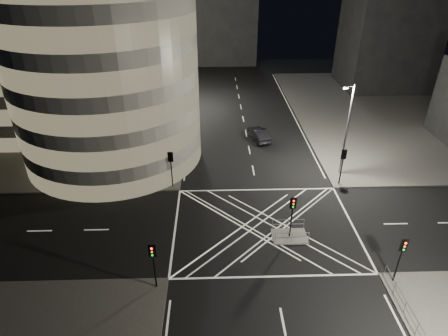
{
  "coord_description": "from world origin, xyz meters",
  "views": [
    {
      "loc": [
        -4.45,
        -26.35,
        21.44
      ],
      "look_at": [
        -3.46,
        5.45,
        3.0
      ],
      "focal_mm": 30.0,
      "sensor_mm": 36.0,
      "label": 1
    }
  ],
  "objects_px": {
    "traffic_signal_fr": "(343,160)",
    "street_lamp_right_far": "(347,128)",
    "traffic_signal_nl": "(153,258)",
    "street_lamp_left_near": "(168,119)",
    "sedan": "(259,134)",
    "traffic_signal_island": "(292,210)",
    "traffic_signal_fl": "(171,163)",
    "street_lamp_left_far": "(180,73)",
    "traffic_signal_nr": "(402,253)",
    "central_island": "(289,236)"
  },
  "relations": [
    {
      "from": "traffic_signal_fr",
      "to": "street_lamp_right_far",
      "type": "xyz_separation_m",
      "value": [
        0.64,
        2.2,
        2.63
      ]
    },
    {
      "from": "traffic_signal_nl",
      "to": "street_lamp_left_near",
      "type": "xyz_separation_m",
      "value": [
        -0.64,
        18.8,
        2.63
      ]
    },
    {
      "from": "traffic_signal_nl",
      "to": "sedan",
      "type": "xyz_separation_m",
      "value": [
        10.3,
        24.72,
        -2.12
      ]
    },
    {
      "from": "traffic_signal_fr",
      "to": "traffic_signal_island",
      "type": "relative_size",
      "value": 1.0
    },
    {
      "from": "traffic_signal_nl",
      "to": "traffic_signal_fl",
      "type": "bearing_deg",
      "value": 90.0
    },
    {
      "from": "traffic_signal_fl",
      "to": "street_lamp_left_far",
      "type": "height_order",
      "value": "street_lamp_left_far"
    },
    {
      "from": "street_lamp_left_far",
      "to": "street_lamp_right_far",
      "type": "distance_m",
      "value": 28.23
    },
    {
      "from": "street_lamp_right_far",
      "to": "street_lamp_left_near",
      "type": "bearing_deg",
      "value": 170.97
    },
    {
      "from": "traffic_signal_nl",
      "to": "street_lamp_right_far",
      "type": "bearing_deg",
      "value": 40.91
    },
    {
      "from": "traffic_signal_nr",
      "to": "traffic_signal_nl",
      "type": "bearing_deg",
      "value": 180.0
    },
    {
      "from": "sedan",
      "to": "traffic_signal_fr",
      "type": "bearing_deg",
      "value": 109.08
    },
    {
      "from": "traffic_signal_fl",
      "to": "street_lamp_left_near",
      "type": "height_order",
      "value": "street_lamp_left_near"
    },
    {
      "from": "traffic_signal_fl",
      "to": "street_lamp_left_near",
      "type": "xyz_separation_m",
      "value": [
        -0.64,
        5.2,
        2.63
      ]
    },
    {
      "from": "street_lamp_left_near",
      "to": "traffic_signal_fl",
      "type": "bearing_deg",
      "value": -83.03
    },
    {
      "from": "street_lamp_left_near",
      "to": "traffic_signal_nl",
      "type": "bearing_deg",
      "value": -88.06
    },
    {
      "from": "street_lamp_left_far",
      "to": "traffic_signal_nr",
      "type": "bearing_deg",
      "value": -63.64
    },
    {
      "from": "traffic_signal_fl",
      "to": "traffic_signal_fr",
      "type": "height_order",
      "value": "same"
    },
    {
      "from": "traffic_signal_island",
      "to": "street_lamp_left_far",
      "type": "relative_size",
      "value": 0.4
    },
    {
      "from": "traffic_signal_nl",
      "to": "traffic_signal_nr",
      "type": "xyz_separation_m",
      "value": [
        17.6,
        0.0,
        0.0
      ]
    },
    {
      "from": "traffic_signal_fl",
      "to": "street_lamp_right_far",
      "type": "height_order",
      "value": "street_lamp_right_far"
    },
    {
      "from": "central_island",
      "to": "traffic_signal_fr",
      "type": "height_order",
      "value": "traffic_signal_fr"
    },
    {
      "from": "traffic_signal_nr",
      "to": "street_lamp_left_far",
      "type": "relative_size",
      "value": 0.4
    },
    {
      "from": "central_island",
      "to": "street_lamp_left_far",
      "type": "distance_m",
      "value": 33.95
    },
    {
      "from": "central_island",
      "to": "street_lamp_left_near",
      "type": "height_order",
      "value": "street_lamp_left_near"
    },
    {
      "from": "traffic_signal_nl",
      "to": "central_island",
      "type": "bearing_deg",
      "value": 26.14
    },
    {
      "from": "central_island",
      "to": "traffic_signal_fl",
      "type": "xyz_separation_m",
      "value": [
        -10.8,
        8.3,
        2.84
      ]
    },
    {
      "from": "traffic_signal_island",
      "to": "traffic_signal_fl",
      "type": "bearing_deg",
      "value": 142.46
    },
    {
      "from": "traffic_signal_nl",
      "to": "traffic_signal_fr",
      "type": "distance_m",
      "value": 22.24
    },
    {
      "from": "traffic_signal_nl",
      "to": "traffic_signal_fr",
      "type": "xyz_separation_m",
      "value": [
        17.6,
        13.6,
        0.0
      ]
    },
    {
      "from": "street_lamp_right_far",
      "to": "sedan",
      "type": "relative_size",
      "value": 2.08
    },
    {
      "from": "traffic_signal_fl",
      "to": "street_lamp_left_far",
      "type": "bearing_deg",
      "value": 91.57
    },
    {
      "from": "central_island",
      "to": "traffic_signal_nl",
      "type": "xyz_separation_m",
      "value": [
        -10.8,
        -5.3,
        2.84
      ]
    },
    {
      "from": "traffic_signal_nl",
      "to": "street_lamp_left_near",
      "type": "bearing_deg",
      "value": 91.94
    },
    {
      "from": "central_island",
      "to": "traffic_signal_nl",
      "type": "relative_size",
      "value": 0.75
    },
    {
      "from": "traffic_signal_fr",
      "to": "street_lamp_left_far",
      "type": "distance_m",
      "value": 29.63
    },
    {
      "from": "street_lamp_left_far",
      "to": "sedan",
      "type": "relative_size",
      "value": 2.08
    },
    {
      "from": "traffic_signal_nl",
      "to": "traffic_signal_island",
      "type": "relative_size",
      "value": 1.0
    },
    {
      "from": "traffic_signal_island",
      "to": "traffic_signal_nr",
      "type": "bearing_deg",
      "value": -37.93
    },
    {
      "from": "traffic_signal_nr",
      "to": "street_lamp_left_near",
      "type": "xyz_separation_m",
      "value": [
        -18.24,
        18.8,
        2.63
      ]
    },
    {
      "from": "traffic_signal_nr",
      "to": "sedan",
      "type": "height_order",
      "value": "traffic_signal_nr"
    },
    {
      "from": "traffic_signal_fr",
      "to": "traffic_signal_fl",
      "type": "bearing_deg",
      "value": 180.0
    },
    {
      "from": "traffic_signal_nr",
      "to": "traffic_signal_island",
      "type": "relative_size",
      "value": 1.0
    },
    {
      "from": "traffic_signal_fr",
      "to": "street_lamp_left_near",
      "type": "distance_m",
      "value": 19.14
    },
    {
      "from": "traffic_signal_nl",
      "to": "traffic_signal_nr",
      "type": "bearing_deg",
      "value": 0.0
    },
    {
      "from": "central_island",
      "to": "traffic_signal_nr",
      "type": "relative_size",
      "value": 0.75
    },
    {
      "from": "traffic_signal_nr",
      "to": "sedan",
      "type": "distance_m",
      "value": 25.86
    },
    {
      "from": "street_lamp_right_far",
      "to": "traffic_signal_island",
      "type": "bearing_deg",
      "value": -125.3
    },
    {
      "from": "street_lamp_left_far",
      "to": "street_lamp_right_far",
      "type": "xyz_separation_m",
      "value": [
        18.87,
        -21.0,
        0.0
      ]
    },
    {
      "from": "traffic_signal_nr",
      "to": "street_lamp_left_near",
      "type": "relative_size",
      "value": 0.4
    },
    {
      "from": "traffic_signal_nr",
      "to": "street_lamp_left_far",
      "type": "distance_m",
      "value": 41.15
    }
  ]
}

